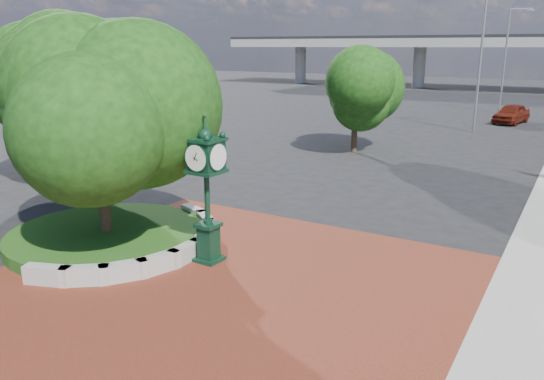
{
  "coord_description": "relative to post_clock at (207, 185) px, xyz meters",
  "views": [
    {
      "loc": [
        7.61,
        -10.93,
        6.04
      ],
      "look_at": [
        0.21,
        1.5,
        2.1
      ],
      "focal_mm": 35.0,
      "sensor_mm": 36.0,
      "label": 1
    }
  ],
  "objects": [
    {
      "name": "ground",
      "position": [
        1.25,
        -0.39,
        -2.31
      ],
      "size": [
        200.0,
        200.0,
        0.0
      ],
      "primitive_type": "plane",
      "color": "black",
      "rests_on": "ground"
    },
    {
      "name": "tree_street",
      "position": [
        -2.75,
        17.61,
        0.93
      ],
      "size": [
        4.4,
        4.4,
        5.45
      ],
      "color": "#38281C",
      "rests_on": "ground"
    },
    {
      "name": "parked_car",
      "position": [
        3.56,
        35.3,
        -1.53
      ],
      "size": [
        2.67,
        4.84,
        1.56
      ],
      "primitive_type": "imported",
      "rotation": [
        0.0,
        0.0,
        -0.19
      ],
      "color": "#5E1A0D",
      "rests_on": "ground"
    },
    {
      "name": "street_lamp_near",
      "position": [
        2.11,
        29.01,
        3.6
      ],
      "size": [
        2.22,
        0.81,
        10.08
      ],
      "color": "slate",
      "rests_on": "ground"
    },
    {
      "name": "post_clock",
      "position": [
        0.0,
        0.0,
        0.0
      ],
      "size": [
        0.9,
        0.9,
        4.2
      ],
      "color": "black",
      "rests_on": "ground"
    },
    {
      "name": "grass_bed",
      "position": [
        -3.75,
        -0.39,
        -2.11
      ],
      "size": [
        6.1,
        6.1,
        0.4
      ],
      "primitive_type": "cylinder",
      "color": "#214413",
      "rests_on": "ground"
    },
    {
      "name": "street_lamp_far",
      "position": [
        1.91,
        42.16,
        3.14
      ],
      "size": [
        1.96,
        1.02,
        9.3
      ],
      "color": "slate",
      "rests_on": "ground"
    },
    {
      "name": "tree_planter",
      "position": [
        -3.75,
        -0.39,
        1.42
      ],
      "size": [
        5.2,
        5.2,
        6.33
      ],
      "color": "#38281C",
      "rests_on": "ground"
    },
    {
      "name": "planter_wall",
      "position": [
        -1.46,
        -0.39,
        -2.04
      ],
      "size": [
        2.96,
        6.77,
        0.54
      ],
      "color": "#9E9B93",
      "rests_on": "ground"
    },
    {
      "name": "plaza",
      "position": [
        1.25,
        -1.39,
        -2.29
      ],
      "size": [
        12.0,
        12.0,
        0.04
      ],
      "primitive_type": "cube",
      "color": "maroon",
      "rests_on": "ground"
    },
    {
      "name": "tree_northwest",
      "position": [
        -11.75,
        4.61,
        1.82
      ],
      "size": [
        5.6,
        5.6,
        6.93
      ],
      "color": "#38281C",
      "rests_on": "ground"
    },
    {
      "name": "overpass",
      "position": [
        1.03,
        69.61,
        4.23
      ],
      "size": [
        90.0,
        12.0,
        7.5
      ],
      "color": "#9E9B93",
      "rests_on": "ground"
    }
  ]
}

